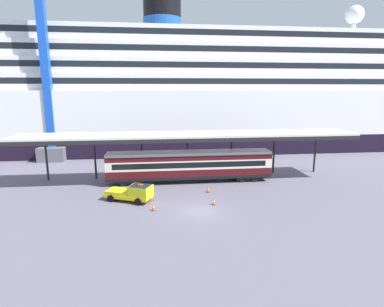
# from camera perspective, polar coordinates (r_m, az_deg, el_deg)

# --- Properties ---
(ground_plane) EXTENTS (400.00, 400.00, 0.00)m
(ground_plane) POSITION_cam_1_polar(r_m,az_deg,el_deg) (31.93, 1.52, -10.65)
(ground_plane) COLOR #5D5969
(cruise_ship) EXTENTS (147.32, 30.75, 31.77)m
(cruise_ship) POSITION_cam_1_polar(r_m,az_deg,el_deg) (70.69, -3.36, 10.72)
(cruise_ship) COLOR black
(cruise_ship) RESTS_ON ground
(platform_canopy) EXTENTS (44.47, 5.65, 6.43)m
(platform_canopy) POSITION_cam_1_polar(r_m,az_deg,el_deg) (40.91, -0.53, 3.26)
(platform_canopy) COLOR silver
(platform_canopy) RESTS_ON ground
(train_carriage) EXTENTS (21.57, 2.81, 4.11)m
(train_carriage) POSITION_cam_1_polar(r_m,az_deg,el_deg) (41.20, -0.45, -2.10)
(train_carriage) COLOR black
(train_carriage) RESTS_ON ground
(service_truck) EXTENTS (5.57, 3.98, 2.02)m
(service_truck) POSITION_cam_1_polar(r_m,az_deg,el_deg) (35.08, -10.80, -7.05)
(service_truck) COLOR yellow
(service_truck) RESTS_ON ground
(traffic_cone_near) EXTENTS (0.36, 0.36, 0.70)m
(traffic_cone_near) POSITION_cam_1_polar(r_m,az_deg,el_deg) (33.66, 4.04, -8.84)
(traffic_cone_near) COLOR black
(traffic_cone_near) RESTS_ON ground
(traffic_cone_mid) EXTENTS (0.36, 0.36, 0.67)m
(traffic_cone_mid) POSITION_cam_1_polar(r_m,az_deg,el_deg) (32.37, -7.09, -9.79)
(traffic_cone_mid) COLOR black
(traffic_cone_mid) RESTS_ON ground
(traffic_cone_far) EXTENTS (0.36, 0.36, 0.75)m
(traffic_cone_far) POSITION_cam_1_polar(r_m,az_deg,el_deg) (37.53, 2.99, -6.59)
(traffic_cone_far) COLOR black
(traffic_cone_far) RESTS_ON ground
(dockside_crane) EXTENTS (13.84, 4.40, 50.12)m
(dockside_crane) POSITION_cam_1_polar(r_m,az_deg,el_deg) (58.26, -24.68, 13.55)
(dockside_crane) COLOR #595960
(dockside_crane) RESTS_ON ground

